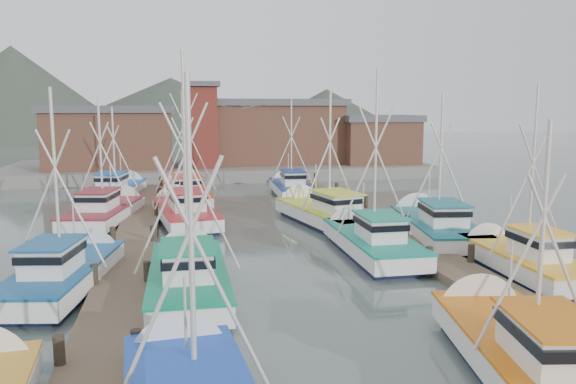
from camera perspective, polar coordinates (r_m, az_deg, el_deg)
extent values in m
plane|color=#495855|center=(25.63, -0.19, -7.76)|extent=(260.00, 260.00, 0.00)
cube|color=brown|center=(29.06, -15.54, -5.70)|extent=(2.20, 46.00, 0.40)
cylinder|color=black|center=(16.86, -22.16, -15.73)|extent=(0.30, 0.30, 1.50)
cylinder|color=black|center=(23.34, -19.03, -8.74)|extent=(0.30, 0.30, 1.50)
cylinder|color=black|center=(30.06, -17.34, -4.82)|extent=(0.30, 0.30, 1.50)
cylinder|color=black|center=(36.88, -16.28, -2.33)|extent=(0.30, 0.30, 1.50)
cylinder|color=black|center=(43.76, -15.56, -0.63)|extent=(0.30, 0.30, 1.50)
cylinder|color=black|center=(50.67, -15.03, 0.62)|extent=(0.30, 0.30, 1.50)
cylinder|color=black|center=(16.60, -15.10, -15.76)|extent=(0.30, 0.30, 1.50)
cylinder|color=black|center=(23.15, -14.07, -8.66)|extent=(0.30, 0.30, 1.50)
cylinder|color=black|center=(29.91, -13.52, -4.72)|extent=(0.30, 0.30, 1.50)
cylinder|color=black|center=(36.76, -13.17, -2.25)|extent=(0.30, 0.30, 1.50)
cylinder|color=black|center=(43.66, -12.94, -0.55)|extent=(0.30, 0.30, 1.50)
cylinder|color=black|center=(50.58, -12.77, 0.68)|extent=(0.30, 0.30, 1.50)
cube|color=brown|center=(31.30, 11.03, -4.52)|extent=(2.20, 46.00, 0.40)
cylinder|color=black|center=(19.79, 23.11, -12.10)|extent=(0.30, 0.30, 1.50)
cylinder|color=black|center=(25.54, 14.14, -7.03)|extent=(0.30, 0.30, 1.50)
cylinder|color=black|center=(31.80, 8.68, -3.79)|extent=(0.30, 0.30, 1.50)
cylinder|color=black|center=(38.31, 5.07, -1.62)|extent=(0.30, 0.30, 1.50)
cylinder|color=black|center=(44.97, 2.53, -0.08)|extent=(0.30, 0.30, 1.50)
cylinder|color=black|center=(51.72, 0.64, 1.07)|extent=(0.30, 0.30, 1.50)
cylinder|color=black|center=(26.45, 18.07, -6.66)|extent=(0.30, 0.30, 1.50)
cylinder|color=black|center=(32.53, 12.00, -3.60)|extent=(0.30, 0.30, 1.50)
cylinder|color=black|center=(38.92, 7.90, -1.50)|extent=(0.30, 0.30, 1.50)
cylinder|color=black|center=(45.49, 4.97, 0.00)|extent=(0.30, 0.30, 1.50)
cylinder|color=black|center=(52.18, 2.79, 1.12)|extent=(0.30, 0.30, 1.50)
cube|color=gray|center=(61.66, -7.00, 2.36)|extent=(44.00, 16.00, 1.20)
cube|color=brown|center=(59.52, -17.55, 5.04)|extent=(12.00, 8.00, 5.50)
cube|color=#525257|center=(59.44, -17.69, 8.02)|extent=(12.72, 8.48, 0.70)
cube|color=brown|center=(62.14, -1.51, 5.89)|extent=(14.00, 9.00, 6.20)
cube|color=#525257|center=(62.07, -1.52, 9.07)|extent=(14.84, 9.54, 0.70)
cube|color=brown|center=(62.20, 9.05, 5.01)|extent=(8.00, 6.00, 4.50)
cube|color=#525257|center=(62.10, 9.11, 7.40)|extent=(8.48, 6.36, 0.70)
cube|color=maroon|center=(57.22, -8.76, 6.47)|extent=(3.00, 3.00, 8.00)
cube|color=#525257|center=(57.23, -8.86, 10.72)|extent=(3.60, 3.60, 0.50)
cone|color=#3C4439|center=(143.67, -25.81, 4.85)|extent=(110.00, 110.00, 42.00)
cone|color=#3C4439|center=(154.28, -11.67, 5.72)|extent=(140.00, 140.00, 30.00)
cone|color=#3C4439|center=(149.70, 3.90, 5.80)|extent=(90.00, 90.00, 24.00)
cone|color=white|center=(16.42, -11.15, -15.51)|extent=(2.69, 1.30, 2.61)
cube|color=blue|center=(11.03, -8.99, -18.31)|extent=(2.12, 3.06, 0.07)
cylinder|color=beige|center=(11.02, -9.80, -5.91)|extent=(0.13, 0.13, 6.75)
cylinder|color=beige|center=(11.21, -12.45, -9.97)|extent=(2.41, 0.27, 5.28)
cylinder|color=beige|center=(11.31, -6.96, -9.65)|extent=(2.41, 0.27, 5.28)
cylinder|color=beige|center=(13.28, -10.36, -13.25)|extent=(0.07, 0.07, 2.33)
cube|color=black|center=(16.79, 23.29, -17.39)|extent=(3.78, 7.88, 0.70)
cube|color=white|center=(16.53, 23.42, -15.35)|extent=(4.30, 8.95, 0.80)
cube|color=#CF690D|center=(16.38, 23.51, -14.14)|extent=(4.40, 9.05, 0.10)
cone|color=white|center=(20.27, 18.30, -11.05)|extent=(2.84, 1.57, 2.68)
cube|color=white|center=(15.32, 25.28, -13.56)|extent=(2.17, 2.85, 1.10)
cube|color=black|center=(15.23, 25.33, -12.75)|extent=(2.33, 3.12, 0.28)
cube|color=#CF690D|center=(15.11, 25.42, -11.48)|extent=(2.47, 3.31, 0.07)
cylinder|color=beige|center=(15.37, 24.42, -4.19)|extent=(0.14, 0.14, 5.83)
cylinder|color=beige|center=(15.30, 22.40, -6.76)|extent=(2.08, 0.47, 4.56)
cylinder|color=beige|center=(15.77, 26.08, -6.55)|extent=(2.08, 0.47, 4.56)
cylinder|color=beige|center=(17.31, 21.61, -8.52)|extent=(0.08, 0.08, 2.40)
cube|color=black|center=(22.36, -10.06, -10.23)|extent=(2.57, 7.63, 0.70)
cube|color=white|center=(22.16, -10.10, -8.64)|extent=(2.92, 8.67, 0.80)
cube|color=#08835A|center=(22.05, -10.13, -7.70)|extent=(3.01, 8.76, 0.10)
cone|color=white|center=(26.35, -10.23, -6.20)|extent=(2.71, 1.13, 2.70)
cube|color=white|center=(20.90, -10.13, -6.99)|extent=(1.78, 2.61, 1.10)
cube|color=black|center=(20.84, -10.15, -6.38)|extent=(1.89, 2.87, 0.28)
cube|color=#08835A|center=(20.75, -10.17, -5.42)|extent=(2.01, 3.05, 0.07)
cylinder|color=beige|center=(21.10, -10.41, 2.93)|extent=(0.12, 0.12, 8.17)
cylinder|color=beige|center=(21.22, -11.83, 0.31)|extent=(2.91, 0.13, 6.38)
cylinder|color=beige|center=(21.23, -8.85, 0.39)|extent=(2.91, 0.13, 6.38)
cylinder|color=beige|center=(23.26, -10.26, -3.75)|extent=(0.07, 0.07, 2.41)
cube|color=black|center=(27.90, 8.54, -6.39)|extent=(2.49, 7.41, 0.70)
cube|color=white|center=(27.74, 8.57, -5.09)|extent=(2.83, 8.43, 0.80)
cube|color=#0E8770|center=(27.66, 8.59, -4.32)|extent=(2.92, 8.51, 0.10)
cone|color=white|center=(31.66, 6.05, -3.61)|extent=(2.64, 1.13, 2.62)
cube|color=white|center=(26.61, 9.34, -3.60)|extent=(1.72, 2.54, 1.10)
cube|color=black|center=(26.56, 9.35, -3.11)|extent=(1.84, 2.79, 0.28)
cube|color=#0E8770|center=(26.49, 9.37, -2.35)|extent=(1.95, 2.96, 0.07)
cylinder|color=beige|center=(26.90, 8.90, 3.90)|extent=(0.12, 0.12, 7.92)
cylinder|color=beige|center=(26.81, 7.77, 1.91)|extent=(2.82, 0.12, 6.19)
cylinder|color=beige|center=(27.17, 9.92, 1.94)|extent=(2.82, 0.12, 6.19)
cylinder|color=beige|center=(28.82, 7.65, -1.31)|extent=(0.07, 0.07, 2.34)
cube|color=black|center=(24.12, -21.79, -9.32)|extent=(3.52, 7.38, 0.70)
cube|color=white|center=(23.94, -21.87, -7.83)|extent=(4.00, 8.39, 0.80)
cube|color=#14528B|center=(23.84, -21.93, -6.96)|extent=(4.09, 8.48, 0.10)
cone|color=white|center=(27.64, -18.95, -5.84)|extent=(2.67, 1.53, 2.51)
cube|color=white|center=(22.83, -22.85, -6.21)|extent=(2.02, 2.66, 1.10)
cube|color=black|center=(22.77, -22.89, -5.65)|extent=(2.17, 2.92, 0.28)
cube|color=#14528B|center=(22.69, -22.94, -4.76)|extent=(2.30, 3.10, 0.07)
cylinder|color=beige|center=(23.04, -22.54, 1.25)|extent=(0.14, 0.14, 6.87)
cylinder|color=beige|center=(23.35, -23.70, -0.73)|extent=(2.43, 0.52, 5.37)
cylinder|color=beige|center=(22.96, -21.14, -0.73)|extent=(2.43, 0.52, 5.37)
cylinder|color=beige|center=(24.88, -20.92, -3.37)|extent=(0.08, 0.08, 2.41)
cube|color=black|center=(26.42, 22.83, -7.83)|extent=(2.35, 6.60, 0.70)
cube|color=white|center=(26.25, 22.92, -6.47)|extent=(2.67, 7.50, 0.80)
cube|color=yellow|center=(26.16, 22.96, -5.67)|extent=(2.74, 7.58, 0.10)
cone|color=white|center=(29.37, 18.99, -5.00)|extent=(2.38, 1.17, 2.35)
cube|color=white|center=(25.31, 24.13, -4.87)|extent=(1.58, 2.27, 1.10)
cube|color=black|center=(25.26, 24.16, -4.36)|extent=(1.69, 2.50, 0.28)
cube|color=yellow|center=(25.19, 24.21, -3.57)|extent=(1.79, 2.65, 0.07)
cylinder|color=beige|center=(25.44, 23.61, 2.04)|extent=(0.11, 0.11, 7.06)
cylinder|color=beige|center=(25.27, 22.55, 0.16)|extent=(2.52, 0.16, 5.51)
cylinder|color=beige|center=(25.81, 24.42, 0.22)|extent=(2.52, 0.16, 5.51)
cylinder|color=beige|center=(27.01, 21.59, -2.50)|extent=(0.07, 0.07, 2.18)
cube|color=black|center=(35.80, -10.44, -3.10)|extent=(3.72, 8.31, 0.70)
cube|color=white|center=(35.67, -10.47, -2.08)|extent=(4.23, 9.45, 0.80)
cube|color=#B12123|center=(35.61, -10.49, -1.48)|extent=(4.33, 9.55, 0.10)
cone|color=white|center=(40.14, -11.52, -1.15)|extent=(2.98, 1.49, 2.85)
cube|color=white|center=(34.45, -10.22, -0.85)|extent=(2.21, 2.97, 1.10)
cube|color=black|center=(34.41, -10.23, -0.47)|extent=(2.37, 3.26, 0.28)
cube|color=#B12123|center=(34.36, -10.24, 0.12)|extent=(2.51, 3.45, 0.07)
cylinder|color=beige|center=(34.99, -10.60, 4.27)|extent=(0.14, 0.14, 7.14)
cylinder|color=beige|center=(34.97, -11.50, 2.86)|extent=(2.54, 0.46, 5.59)
cylinder|color=beige|center=(35.15, -9.62, 2.95)|extent=(2.54, 0.46, 5.59)
cylinder|color=beige|center=(37.02, -10.95, 0.80)|extent=(0.08, 0.08, 2.55)
cube|color=black|center=(34.72, 4.05, -3.34)|extent=(4.35, 8.74, 0.70)
cube|color=white|center=(34.59, 4.06, -2.29)|extent=(4.95, 9.94, 0.80)
cube|color=#C7D629|center=(34.52, 4.07, -1.67)|extent=(5.06, 10.05, 0.10)
cone|color=white|center=(38.84, 0.85, -1.30)|extent=(3.13, 1.68, 2.97)
cube|color=white|center=(33.43, 4.97, -1.03)|extent=(2.45, 3.18, 1.10)
cube|color=black|center=(33.39, 4.98, -0.64)|extent=(2.63, 3.48, 0.28)
cube|color=#C7D629|center=(33.34, 4.98, -0.03)|extent=(2.79, 3.70, 0.07)
cylinder|color=beige|center=(33.90, 4.28, 4.26)|extent=(0.16, 0.16, 7.14)
cylinder|color=beige|center=(33.70, 3.34, 2.81)|extent=(2.53, 0.61, 5.59)
cylinder|color=beige|center=(34.26, 5.17, 2.89)|extent=(2.53, 0.61, 5.59)
cylinder|color=beige|center=(35.84, 2.84, 0.69)|extent=(0.09, 0.09, 2.65)
cube|color=black|center=(37.22, -18.11, -2.94)|extent=(4.01, 8.20, 0.70)
cube|color=white|center=(37.10, -18.15, -1.96)|extent=(4.55, 9.32, 0.80)
cube|color=maroon|center=(37.03, -18.18, -1.38)|extent=(4.66, 9.42, 0.10)
cone|color=white|center=(41.33, -16.29, -1.04)|extent=(2.94, 1.61, 2.79)
cube|color=white|center=(35.94, -18.73, -0.78)|extent=(2.28, 2.97, 1.10)
cube|color=black|center=(35.90, -18.75, -0.42)|extent=(2.44, 3.26, 0.28)
cube|color=maroon|center=(35.85, -18.78, 0.15)|extent=(2.59, 3.46, 0.07)
cylinder|color=beige|center=(36.45, -18.51, 3.86)|extent=(0.16, 0.16, 6.78)
cylinder|color=beige|center=(36.71, -19.37, 2.60)|extent=(2.41, 0.56, 5.30)
cylinder|color=beige|center=(36.34, -17.53, 2.63)|extent=(2.41, 0.56, 5.30)
cylinder|color=beige|center=(38.37, -17.55, 0.83)|extent=(0.09, 0.09, 2.68)
cube|color=black|center=(32.15, 14.82, -4.58)|extent=(3.92, 8.41, 0.70)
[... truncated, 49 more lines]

